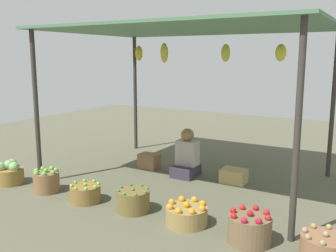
{
  "coord_description": "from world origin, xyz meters",
  "views": [
    {
      "loc": [
        2.68,
        -5.19,
        1.92
      ],
      "look_at": [
        0.0,
        -0.61,
        0.95
      ],
      "focal_mm": 40.97,
      "sensor_mm": 36.0,
      "label": 1
    }
  ],
  "objects_px": {
    "basket_green_chilies": "(133,201)",
    "basket_green_apples": "(46,181)",
    "basket_limes": "(85,193)",
    "basket_cabbages": "(10,173)",
    "wooden_crate_near_vendor": "(234,176)",
    "wooden_crate_stacked_rear": "(149,161)",
    "basket_potatoes": "(325,247)",
    "vendor_person": "(187,158)",
    "basket_red_apples": "(250,229)",
    "basket_oranges": "(187,215)"
  },
  "relations": [
    {
      "from": "basket_green_chilies",
      "to": "basket_oranges",
      "type": "height_order",
      "value": "basket_green_chilies"
    },
    {
      "from": "vendor_person",
      "to": "wooden_crate_stacked_rear",
      "type": "distance_m",
      "value": 0.77
    },
    {
      "from": "basket_limes",
      "to": "wooden_crate_near_vendor",
      "type": "relative_size",
      "value": 1.08
    },
    {
      "from": "basket_red_apples",
      "to": "wooden_crate_stacked_rear",
      "type": "relative_size",
      "value": 1.35
    },
    {
      "from": "basket_limes",
      "to": "wooden_crate_stacked_rear",
      "type": "distance_m",
      "value": 1.73
    },
    {
      "from": "basket_cabbages",
      "to": "basket_potatoes",
      "type": "distance_m",
      "value": 4.5
    },
    {
      "from": "wooden_crate_near_vendor",
      "to": "wooden_crate_stacked_rear",
      "type": "xyz_separation_m",
      "value": [
        -1.54,
        -0.01,
        0.02
      ]
    },
    {
      "from": "basket_cabbages",
      "to": "basket_oranges",
      "type": "xyz_separation_m",
      "value": [
        3.0,
        0.09,
        -0.05
      ]
    },
    {
      "from": "basket_green_chilies",
      "to": "basket_potatoes",
      "type": "xyz_separation_m",
      "value": [
        2.25,
        -0.01,
        -0.02
      ]
    },
    {
      "from": "basket_potatoes",
      "to": "basket_red_apples",
      "type": "bearing_deg",
      "value": -176.23
    },
    {
      "from": "basket_green_apples",
      "to": "wooden_crate_stacked_rear",
      "type": "distance_m",
      "value": 1.83
    },
    {
      "from": "basket_green_chilies",
      "to": "wooden_crate_stacked_rear",
      "type": "bearing_deg",
      "value": 117.03
    },
    {
      "from": "vendor_person",
      "to": "wooden_crate_near_vendor",
      "type": "xyz_separation_m",
      "value": [
        0.79,
        0.06,
        -0.19
      ]
    },
    {
      "from": "basket_limes",
      "to": "basket_potatoes",
      "type": "distance_m",
      "value": 2.99
    },
    {
      "from": "basket_green_chilies",
      "to": "basket_potatoes",
      "type": "relative_size",
      "value": 0.89
    },
    {
      "from": "basket_green_chilies",
      "to": "wooden_crate_stacked_rear",
      "type": "xyz_separation_m",
      "value": [
        -0.85,
        1.67,
        -0.01
      ]
    },
    {
      "from": "basket_limes",
      "to": "basket_red_apples",
      "type": "bearing_deg",
      "value": 0.05
    },
    {
      "from": "wooden_crate_near_vendor",
      "to": "basket_oranges",
      "type": "bearing_deg",
      "value": -87.91
    },
    {
      "from": "wooden_crate_stacked_rear",
      "to": "basket_green_apples",
      "type": "bearing_deg",
      "value": -110.2
    },
    {
      "from": "wooden_crate_stacked_rear",
      "to": "basket_cabbages",
      "type": "bearing_deg",
      "value": -128.44
    },
    {
      "from": "basket_green_apples",
      "to": "basket_potatoes",
      "type": "height_order",
      "value": "basket_green_apples"
    },
    {
      "from": "basket_cabbages",
      "to": "basket_green_apples",
      "type": "xyz_separation_m",
      "value": [
        0.76,
        0.03,
        -0.01
      ]
    },
    {
      "from": "basket_green_chilies",
      "to": "basket_cabbages",
      "type": "bearing_deg",
      "value": -177.88
    },
    {
      "from": "wooden_crate_near_vendor",
      "to": "basket_red_apples",
      "type": "bearing_deg",
      "value": -64.45
    },
    {
      "from": "basket_limes",
      "to": "wooden_crate_near_vendor",
      "type": "bearing_deg",
      "value": 50.64
    },
    {
      "from": "basket_green_chilies",
      "to": "basket_oranges",
      "type": "xyz_separation_m",
      "value": [
        0.75,
        0.0,
        -0.02
      ]
    },
    {
      "from": "vendor_person",
      "to": "basket_limes",
      "type": "bearing_deg",
      "value": -110.87
    },
    {
      "from": "basket_green_chilies",
      "to": "basket_potatoes",
      "type": "distance_m",
      "value": 2.25
    },
    {
      "from": "basket_oranges",
      "to": "basket_red_apples",
      "type": "relative_size",
      "value": 1.07
    },
    {
      "from": "vendor_person",
      "to": "basket_green_apples",
      "type": "xyz_separation_m",
      "value": [
        -1.39,
        -1.68,
        -0.14
      ]
    },
    {
      "from": "basket_red_apples",
      "to": "basket_potatoes",
      "type": "bearing_deg",
      "value": 3.77
    },
    {
      "from": "basket_green_apples",
      "to": "basket_green_chilies",
      "type": "distance_m",
      "value": 1.49
    },
    {
      "from": "wooden_crate_near_vendor",
      "to": "basket_cabbages",
      "type": "bearing_deg",
      "value": -148.96
    },
    {
      "from": "basket_limes",
      "to": "wooden_crate_stacked_rear",
      "type": "height_order",
      "value": "basket_limes"
    },
    {
      "from": "basket_oranges",
      "to": "basket_potatoes",
      "type": "xyz_separation_m",
      "value": [
        1.5,
        -0.01,
        0.01
      ]
    },
    {
      "from": "basket_limes",
      "to": "basket_cabbages",
      "type": "bearing_deg",
      "value": -179.11
    },
    {
      "from": "wooden_crate_stacked_rear",
      "to": "basket_red_apples",
      "type": "bearing_deg",
      "value": -36.07
    },
    {
      "from": "vendor_person",
      "to": "basket_potatoes",
      "type": "xyz_separation_m",
      "value": [
        2.35,
        -1.63,
        -0.18
      ]
    },
    {
      "from": "vendor_person",
      "to": "basket_green_apples",
      "type": "bearing_deg",
      "value": -129.65
    },
    {
      "from": "vendor_person",
      "to": "wooden_crate_stacked_rear",
      "type": "height_order",
      "value": "vendor_person"
    },
    {
      "from": "vendor_person",
      "to": "basket_potatoes",
      "type": "height_order",
      "value": "vendor_person"
    },
    {
      "from": "basket_potatoes",
      "to": "basket_green_apples",
      "type": "bearing_deg",
      "value": -179.37
    },
    {
      "from": "basket_cabbages",
      "to": "basket_potatoes",
      "type": "height_order",
      "value": "basket_cabbages"
    },
    {
      "from": "basket_green_chilies",
      "to": "basket_green_apples",
      "type": "bearing_deg",
      "value": -178.04
    },
    {
      "from": "basket_limes",
      "to": "basket_red_apples",
      "type": "height_order",
      "value": "basket_red_apples"
    },
    {
      "from": "basket_limes",
      "to": "basket_potatoes",
      "type": "height_order",
      "value": "basket_potatoes"
    },
    {
      "from": "basket_limes",
      "to": "wooden_crate_near_vendor",
      "type": "distance_m",
      "value": 2.25
    },
    {
      "from": "basket_cabbages",
      "to": "basket_green_apples",
      "type": "distance_m",
      "value": 0.76
    },
    {
      "from": "basket_red_apples",
      "to": "basket_cabbages",
      "type": "bearing_deg",
      "value": -179.61
    },
    {
      "from": "vendor_person",
      "to": "basket_cabbages",
      "type": "relative_size",
      "value": 1.88
    }
  ]
}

